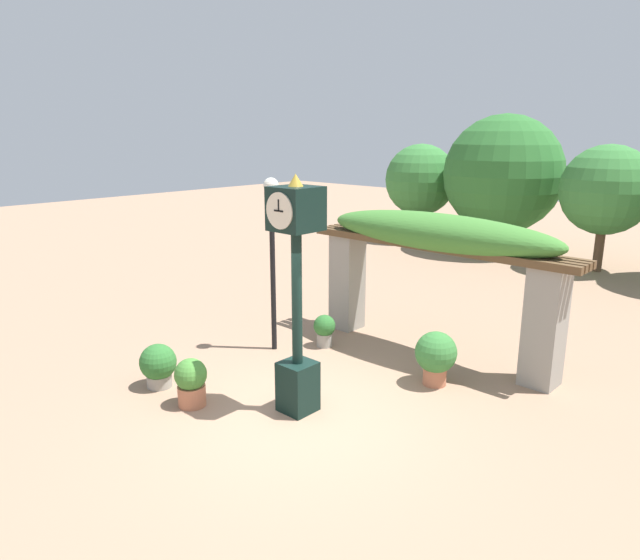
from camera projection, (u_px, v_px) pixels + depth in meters
name	position (u px, v px, depth m)	size (l,w,h in m)	color
ground_plane	(302.00, 416.00, 8.64)	(60.00, 60.00, 0.00)	#9E7A60
pedestal_clock	(297.00, 289.00, 8.34)	(0.62, 0.67, 3.62)	black
pergola	(436.00, 250.00, 10.65)	(5.48, 1.17, 2.72)	gray
potted_plant_near_left	(436.00, 355.00, 9.61)	(0.71, 0.71, 0.94)	#B26B4C
potted_plant_near_right	(324.00, 329.00, 11.37)	(0.44, 0.44, 0.65)	gray
potted_plant_far_left	(158.00, 365.00, 9.55)	(0.62, 0.62, 0.75)	gray
potted_plant_far_right	(191.00, 381.00, 8.90)	(0.51, 0.51, 0.78)	#B26B4C
lamp_post	(272.00, 235.00, 10.75)	(0.29, 0.29, 3.37)	black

